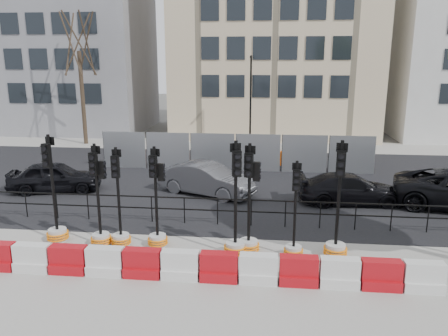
# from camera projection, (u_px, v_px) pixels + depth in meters

# --- Properties ---
(ground) EXTENTS (120.00, 120.00, 0.00)m
(ground) POSITION_uv_depth(u_px,v_px,m) (213.00, 238.00, 14.51)
(ground) COLOR #51514C
(ground) RESTS_ON ground
(sidewalk_near) EXTENTS (40.00, 6.00, 0.02)m
(sidewalk_near) POSITION_uv_depth(u_px,v_px,m) (199.00, 283.00, 11.61)
(sidewalk_near) COLOR gray
(sidewalk_near) RESTS_ON ground
(road) EXTENTS (40.00, 14.00, 0.03)m
(road) POSITION_uv_depth(u_px,v_px,m) (232.00, 181.00, 21.25)
(road) COLOR black
(road) RESTS_ON ground
(sidewalk_far) EXTENTS (40.00, 4.00, 0.02)m
(sidewalk_far) POSITION_uv_depth(u_px,v_px,m) (243.00, 145.00, 29.94)
(sidewalk_far) COLOR gray
(sidewalk_far) RESTS_ON ground
(building_grey) EXTENTS (11.00, 9.06, 14.00)m
(building_grey) POSITION_uv_depth(u_px,v_px,m) (77.00, 43.00, 35.43)
(building_grey) COLOR gray
(building_grey) RESTS_ON ground
(building_cream) EXTENTS (15.00, 10.06, 18.00)m
(building_cream) POSITION_uv_depth(u_px,v_px,m) (275.00, 15.00, 33.31)
(building_cream) COLOR beige
(building_cream) RESTS_ON ground
(kerb_railing) EXTENTS (18.00, 0.04, 1.00)m
(kerb_railing) POSITION_uv_depth(u_px,v_px,m) (218.00, 207.00, 15.50)
(kerb_railing) COLOR black
(kerb_railing) RESTS_ON ground
(heras_fencing) EXTENTS (14.33, 1.72, 2.00)m
(heras_fencing) POSITION_uv_depth(u_px,v_px,m) (227.00, 155.00, 23.75)
(heras_fencing) COLOR gray
(heras_fencing) RESTS_ON ground
(lamp_post_far) EXTENTS (0.12, 0.56, 6.00)m
(lamp_post_far) POSITION_uv_depth(u_px,v_px,m) (251.00, 100.00, 28.12)
(lamp_post_far) COLOR black
(lamp_post_far) RESTS_ON ground
(tree_bare_far) EXTENTS (2.00, 2.00, 9.00)m
(tree_bare_far) POSITION_uv_depth(u_px,v_px,m) (79.00, 45.00, 28.95)
(tree_bare_far) COLOR #473828
(tree_bare_far) RESTS_ON ground
(barrier_row) EXTENTS (12.55, 0.50, 0.80)m
(barrier_row) POSITION_uv_depth(u_px,v_px,m) (200.00, 267.00, 11.72)
(barrier_row) COLOR red
(barrier_row) RESTS_ON ground
(traffic_signal_a) EXTENTS (0.70, 0.70, 3.54)m
(traffic_signal_a) POSITION_uv_depth(u_px,v_px,m) (56.00, 220.00, 14.07)
(traffic_signal_a) COLOR silver
(traffic_signal_a) RESTS_ON ground
(traffic_signal_b) EXTENTS (0.65, 0.65, 3.31)m
(traffic_signal_b) POSITION_uv_depth(u_px,v_px,m) (100.00, 222.00, 13.74)
(traffic_signal_b) COLOR silver
(traffic_signal_b) RESTS_ON ground
(traffic_signal_c) EXTENTS (0.63, 0.63, 3.21)m
(traffic_signal_c) POSITION_uv_depth(u_px,v_px,m) (120.00, 226.00, 13.75)
(traffic_signal_c) COLOR silver
(traffic_signal_c) RESTS_ON ground
(traffic_signal_d) EXTENTS (0.64, 0.64, 3.24)m
(traffic_signal_d) POSITION_uv_depth(u_px,v_px,m) (157.00, 224.00, 13.67)
(traffic_signal_d) COLOR silver
(traffic_signal_d) RESTS_ON ground
(traffic_signal_e) EXTENTS (0.70, 0.70, 3.54)m
(traffic_signal_e) POSITION_uv_depth(u_px,v_px,m) (235.00, 233.00, 13.06)
(traffic_signal_e) COLOR silver
(traffic_signal_e) RESTS_ON ground
(traffic_signal_f) EXTENTS (0.68, 0.68, 3.43)m
(traffic_signal_f) POSITION_uv_depth(u_px,v_px,m) (249.00, 228.00, 13.21)
(traffic_signal_f) COLOR silver
(traffic_signal_f) RESTS_ON ground
(traffic_signal_g) EXTENTS (0.59, 0.59, 2.98)m
(traffic_signal_g) POSITION_uv_depth(u_px,v_px,m) (294.00, 238.00, 12.96)
(traffic_signal_g) COLOR silver
(traffic_signal_g) RESTS_ON ground
(traffic_signal_h) EXTENTS (0.70, 0.70, 3.57)m
(traffic_signal_h) POSITION_uv_depth(u_px,v_px,m) (336.00, 235.00, 12.92)
(traffic_signal_h) COLOR silver
(traffic_signal_h) RESTS_ON ground
(car_a) EXTENTS (3.36, 4.69, 1.36)m
(car_a) POSITION_uv_depth(u_px,v_px,m) (55.00, 177.00, 19.47)
(car_a) COLOR black
(car_a) RESTS_ON ground
(car_b) EXTENTS (4.50, 5.28, 1.39)m
(car_b) POSITION_uv_depth(u_px,v_px,m) (207.00, 179.00, 19.04)
(car_b) COLOR #424347
(car_b) RESTS_ON ground
(car_c) EXTENTS (2.42, 4.54, 1.24)m
(car_c) POSITION_uv_depth(u_px,v_px,m) (350.00, 189.00, 17.86)
(car_c) COLOR black
(car_c) RESTS_ON ground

